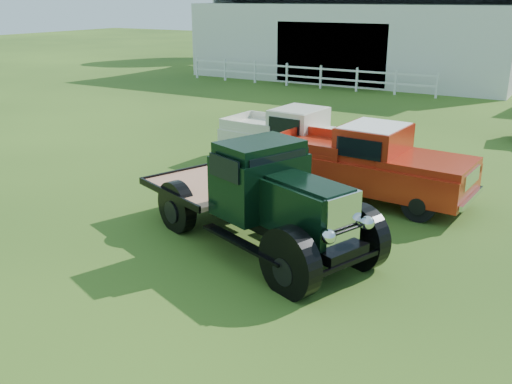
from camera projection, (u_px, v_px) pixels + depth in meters
The scene contains 6 objects.
ground at pixel (213, 263), 10.34m from camera, with size 120.00×120.00×0.00m, color #274015.
shed_left at pixel (364, 28), 33.95m from camera, with size 18.80×10.20×5.60m, color beige, non-canonical shape.
fence_rail at pixel (303, 76), 30.27m from camera, with size 14.20×0.16×1.20m, color white, non-canonical shape.
vintage_flatbed at pixel (256, 194), 10.82m from camera, with size 5.25×2.08×2.08m, color black, non-canonical shape.
red_pickup at pixel (368, 161), 13.43m from camera, with size 4.94×1.90×1.80m, color #AB2510, non-canonical shape.
white_pickup at pixel (296, 138), 16.01m from camera, with size 4.45×1.72×1.63m, color beige, non-canonical shape.
Camera 1 is at (5.44, -7.65, 4.58)m, focal length 40.00 mm.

